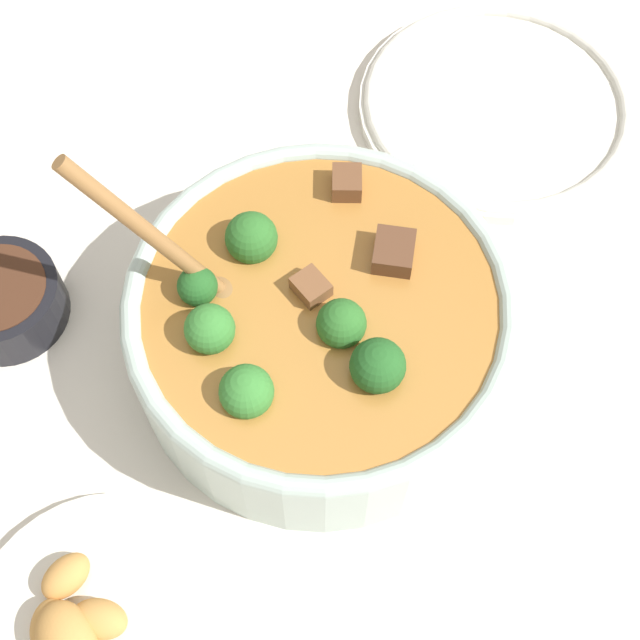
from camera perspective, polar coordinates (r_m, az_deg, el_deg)
The scene contains 5 objects.
ground_plane at distance 0.72m, azimuth -0.00°, elevation -2.18°, with size 4.00×4.00×0.00m, color silver.
stew_bowl at distance 0.68m, azimuth -0.07°, elevation -0.27°, with size 0.29×0.29×0.22m.
condiment_bowl at distance 0.76m, azimuth -19.69°, elevation 1.27°, with size 0.10×0.10×0.04m.
empty_plate at distance 0.87m, azimuth 11.26°, elevation 13.32°, with size 0.26×0.26×0.02m.
food_plate at distance 0.67m, azimuth -14.23°, elevation -18.50°, with size 0.19×0.19×0.05m.
Camera 1 is at (0.26, -0.18, 0.65)m, focal length 50.00 mm.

